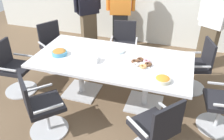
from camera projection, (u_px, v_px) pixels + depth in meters
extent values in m
cube|color=brown|center=(112.00, 98.00, 3.99)|extent=(10.00, 10.00, 0.01)
cube|color=silver|center=(112.00, 60.00, 3.60)|extent=(2.40, 1.20, 0.04)
cube|color=silver|center=(82.00, 91.00, 4.13)|extent=(0.56, 0.56, 0.02)
cylinder|color=silver|center=(81.00, 74.00, 3.94)|extent=(0.09, 0.09, 0.69)
cube|color=silver|center=(144.00, 104.00, 3.84)|extent=(0.56, 0.56, 0.02)
cylinder|color=silver|center=(146.00, 86.00, 3.65)|extent=(0.09, 0.09, 0.69)
cylinder|color=silver|center=(22.00, 90.00, 4.16)|extent=(0.57, 0.57, 0.02)
cylinder|color=silver|center=(19.00, 80.00, 4.04)|extent=(0.05, 0.05, 0.41)
cube|color=black|center=(16.00, 68.00, 3.92)|extent=(0.49, 0.49, 0.06)
cube|color=black|center=(2.00, 54.00, 3.84)|extent=(0.07, 0.44, 0.42)
cube|color=silver|center=(23.00, 55.00, 4.06)|extent=(0.37, 0.05, 0.02)
cube|color=silver|center=(5.00, 69.00, 3.66)|extent=(0.37, 0.05, 0.02)
cylinder|color=silver|center=(50.00, 129.00, 3.36)|extent=(0.76, 0.76, 0.02)
cylinder|color=silver|center=(47.00, 118.00, 3.24)|extent=(0.05, 0.05, 0.41)
cube|color=black|center=(45.00, 105.00, 3.12)|extent=(0.65, 0.65, 0.06)
cube|color=black|center=(25.00, 95.00, 2.91)|extent=(0.35, 0.33, 0.42)
cube|color=silver|center=(39.00, 88.00, 3.24)|extent=(0.27, 0.29, 0.02)
cube|color=silver|center=(49.00, 109.00, 2.88)|extent=(0.27, 0.29, 0.02)
cylinder|color=silver|center=(151.00, 140.00, 2.91)|extent=(0.05, 0.05, 0.41)
cube|color=black|center=(153.00, 126.00, 2.79)|extent=(0.65, 0.65, 0.06)
cube|color=black|center=(168.00, 122.00, 2.51)|extent=(0.31, 0.36, 0.42)
cube|color=silver|center=(137.00, 127.00, 2.62)|extent=(0.30, 0.26, 0.02)
cube|color=silver|center=(170.00, 111.00, 2.84)|extent=(0.30, 0.26, 0.02)
cylinder|color=silver|center=(215.00, 126.00, 3.42)|extent=(0.60, 0.60, 0.02)
cylinder|color=silver|center=(219.00, 114.00, 3.30)|extent=(0.05, 0.05, 0.41)
cube|color=black|center=(223.00, 101.00, 3.18)|extent=(0.51, 0.51, 0.06)
cube|color=silver|center=(221.00, 84.00, 3.32)|extent=(0.37, 0.07, 0.02)
cylinder|color=silver|center=(189.00, 87.00, 4.23)|extent=(0.68, 0.68, 0.02)
cylinder|color=silver|center=(191.00, 77.00, 4.12)|extent=(0.05, 0.05, 0.41)
cube|color=black|center=(193.00, 65.00, 3.99)|extent=(0.58, 0.58, 0.06)
cube|color=black|center=(209.00, 53.00, 3.87)|extent=(0.17, 0.43, 0.42)
cube|color=silver|center=(199.00, 67.00, 3.72)|extent=(0.36, 0.14, 0.02)
cube|color=silver|center=(191.00, 53.00, 4.14)|extent=(0.36, 0.14, 0.02)
cylinder|color=silver|center=(123.00, 66.00, 4.86)|extent=(0.62, 0.62, 0.02)
cylinder|color=silver|center=(123.00, 57.00, 4.74)|extent=(0.05, 0.05, 0.41)
cube|color=black|center=(123.00, 46.00, 4.62)|extent=(0.53, 0.53, 0.06)
cube|color=black|center=(125.00, 31.00, 4.67)|extent=(0.44, 0.11, 0.42)
cube|color=silver|center=(136.00, 42.00, 4.53)|extent=(0.09, 0.37, 0.02)
cube|color=silver|center=(111.00, 40.00, 4.59)|extent=(0.09, 0.37, 0.02)
cylinder|color=silver|center=(58.00, 67.00, 4.82)|extent=(0.74, 0.74, 0.02)
cylinder|color=silver|center=(57.00, 58.00, 4.71)|extent=(0.05, 0.05, 0.41)
cube|color=black|center=(56.00, 47.00, 4.59)|extent=(0.63, 0.63, 0.06)
cube|color=black|center=(49.00, 33.00, 4.60)|extent=(0.26, 0.39, 0.42)
cube|color=silver|center=(66.00, 38.00, 4.66)|extent=(0.33, 0.22, 0.02)
cube|color=silver|center=(43.00, 45.00, 4.39)|extent=(0.33, 0.22, 0.02)
cube|color=brown|center=(89.00, 32.00, 5.35)|extent=(0.37, 0.37, 0.85)
cube|color=black|center=(120.00, 33.00, 5.24)|extent=(0.36, 0.27, 0.88)
cube|color=brown|center=(207.00, 47.00, 4.68)|extent=(0.38, 0.33, 0.85)
cube|color=white|center=(216.00, 9.00, 4.28)|extent=(0.49, 0.41, 0.67)
cylinder|color=white|center=(203.00, 4.00, 4.43)|extent=(0.11, 0.11, 0.61)
cylinder|color=#4C9EC6|center=(59.00, 53.00, 3.69)|extent=(0.23, 0.23, 0.06)
ellipsoid|color=#AD702D|center=(59.00, 51.00, 3.67)|extent=(0.21, 0.21, 0.06)
cylinder|color=beige|center=(163.00, 80.00, 3.05)|extent=(0.20, 0.20, 0.06)
ellipsoid|color=orange|center=(163.00, 78.00, 3.04)|extent=(0.18, 0.18, 0.05)
cylinder|color=white|center=(141.00, 64.00, 3.44)|extent=(0.30, 0.30, 0.01)
torus|color=brown|center=(148.00, 64.00, 3.40)|extent=(0.11, 0.11, 0.03)
torus|color=pink|center=(147.00, 61.00, 3.48)|extent=(0.11, 0.11, 0.03)
torus|color=brown|center=(140.00, 59.00, 3.52)|extent=(0.11, 0.11, 0.03)
torus|color=brown|center=(135.00, 61.00, 3.47)|extent=(0.11, 0.11, 0.03)
torus|color=white|center=(136.00, 65.00, 3.39)|extent=(0.11, 0.11, 0.03)
torus|color=tan|center=(143.00, 66.00, 3.35)|extent=(0.11, 0.11, 0.03)
cylinder|color=white|center=(119.00, 52.00, 3.78)|extent=(0.19, 0.19, 0.01)
cylinder|color=silver|center=(119.00, 52.00, 3.78)|extent=(0.19, 0.19, 0.01)
cylinder|color=white|center=(119.00, 51.00, 3.77)|extent=(0.19, 0.19, 0.01)
cylinder|color=silver|center=(119.00, 51.00, 3.77)|extent=(0.19, 0.19, 0.01)
cylinder|color=white|center=(119.00, 51.00, 3.77)|extent=(0.19, 0.19, 0.01)
cylinder|color=silver|center=(119.00, 50.00, 3.76)|extent=(0.19, 0.19, 0.01)
cube|color=white|center=(94.00, 59.00, 3.50)|extent=(0.14, 0.14, 0.09)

